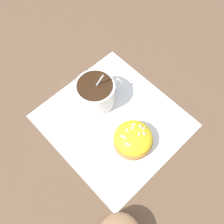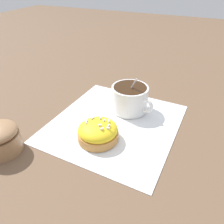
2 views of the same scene
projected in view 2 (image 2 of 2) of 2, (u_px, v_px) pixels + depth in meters
The scene contains 4 objects.
ground_plane at pixel (115, 123), 0.54m from camera, with size 3.00×3.00×0.00m, color brown.
paper_napkin at pixel (115, 123), 0.54m from camera, with size 0.33×0.31×0.00m.
coffee_cup at pixel (130, 97), 0.57m from camera, with size 0.10×0.12×0.10m.
frosted_pastry at pixel (98, 132), 0.48m from camera, with size 0.09×0.09×0.05m.
Camera 2 is at (0.40, 0.17, 0.33)m, focal length 35.00 mm.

